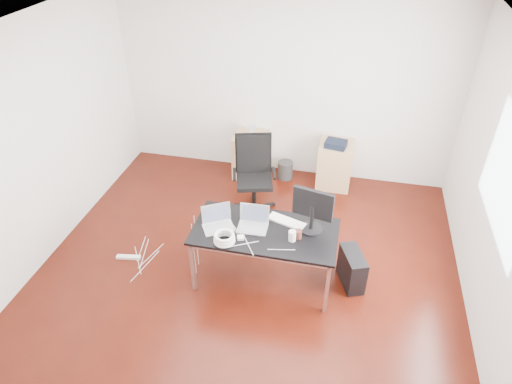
% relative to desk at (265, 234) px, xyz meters
% --- Properties ---
extents(room_shell, '(5.00, 5.00, 5.00)m').
position_rel_desk_xyz_m(room_shell, '(-0.19, -0.01, 0.73)').
color(room_shell, '#320C05').
rests_on(room_shell, ground).
extents(desk, '(1.60, 0.80, 0.73)m').
position_rel_desk_xyz_m(desk, '(0.00, 0.00, 0.00)').
color(desk, black).
rests_on(desk, ground).
extents(office_chair, '(0.59, 0.61, 1.08)m').
position_rel_desk_xyz_m(office_chair, '(-0.44, 1.37, -0.07)').
color(office_chair, black).
rests_on(office_chair, ground).
extents(filing_cabinet_left, '(0.50, 0.50, 0.70)m').
position_rel_desk_xyz_m(filing_cabinet_left, '(-0.69, 2.22, -0.33)').
color(filing_cabinet_left, '#AB8355').
rests_on(filing_cabinet_left, ground).
extents(filing_cabinet_right, '(0.50, 0.50, 0.70)m').
position_rel_desk_xyz_m(filing_cabinet_right, '(0.62, 2.22, -0.33)').
color(filing_cabinet_right, '#AB8355').
rests_on(filing_cabinet_right, ground).
extents(pc_tower, '(0.35, 0.49, 0.44)m').
position_rel_desk_xyz_m(pc_tower, '(1.00, 0.15, -0.46)').
color(pc_tower, black).
rests_on(pc_tower, ground).
extents(wastebasket, '(0.26, 0.26, 0.28)m').
position_rel_desk_xyz_m(wastebasket, '(-0.13, 2.24, -0.54)').
color(wastebasket, black).
rests_on(wastebasket, ground).
extents(power_strip, '(0.31, 0.11, 0.04)m').
position_rel_desk_xyz_m(power_strip, '(-1.73, -0.04, -0.66)').
color(power_strip, white).
rests_on(power_strip, ground).
extents(laptop_left, '(0.41, 0.39, 0.23)m').
position_rel_desk_xyz_m(laptop_left, '(-0.53, -0.04, 0.11)').
color(laptop_left, silver).
rests_on(laptop_left, desk).
extents(laptop_right, '(0.34, 0.27, 0.23)m').
position_rel_desk_xyz_m(laptop_right, '(-0.14, 0.04, 0.11)').
color(laptop_right, silver).
rests_on(laptop_right, desk).
extents(monitor, '(0.45, 0.26, 0.51)m').
position_rel_desk_xyz_m(monitor, '(0.49, 0.15, 0.34)').
color(monitor, black).
rests_on(monitor, desk).
extents(keyboard, '(0.46, 0.27, 0.02)m').
position_rel_desk_xyz_m(keyboard, '(0.21, 0.20, 0.06)').
color(keyboard, white).
rests_on(keyboard, desk).
extents(cup_white, '(0.09, 0.09, 0.12)m').
position_rel_desk_xyz_m(cup_white, '(0.32, -0.09, 0.11)').
color(cup_white, white).
rests_on(cup_white, desk).
extents(cup_brown, '(0.08, 0.08, 0.10)m').
position_rel_desk_xyz_m(cup_brown, '(0.37, -0.04, 0.10)').
color(cup_brown, '#50231B').
rests_on(cup_brown, desk).
extents(cable_coil, '(0.24, 0.24, 0.11)m').
position_rel_desk_xyz_m(cable_coil, '(-0.38, -0.28, 0.11)').
color(cable_coil, white).
rests_on(cable_coil, desk).
extents(power_adapter, '(0.09, 0.09, 0.03)m').
position_rel_desk_xyz_m(power_adapter, '(-0.23, -0.19, 0.07)').
color(power_adapter, white).
rests_on(power_adapter, desk).
extents(speaker, '(0.10, 0.09, 0.18)m').
position_rel_desk_xyz_m(speaker, '(-0.66, 2.20, 0.11)').
color(speaker, '#9E9E9E').
rests_on(speaker, filing_cabinet_left).
extents(navy_garment, '(0.33, 0.29, 0.09)m').
position_rel_desk_xyz_m(navy_garment, '(0.61, 2.14, 0.07)').
color(navy_garment, black).
rests_on(navy_garment, filing_cabinet_right).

